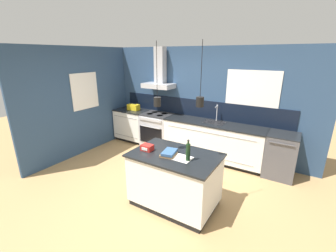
{
  "coord_description": "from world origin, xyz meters",
  "views": [
    {
      "loc": [
        2.24,
        -3.07,
        2.42
      ],
      "look_at": [
        0.0,
        0.56,
        1.05
      ],
      "focal_mm": 24.0,
      "sensor_mm": 36.0,
      "label": 1
    }
  ],
  "objects_px": {
    "book_stack": "(169,153)",
    "yellow_toolbox": "(133,107)",
    "dishwasher": "(281,155)",
    "bottle_on_island": "(188,152)",
    "red_supply_box": "(147,147)",
    "oven_range": "(157,130)"
  },
  "relations": [
    {
      "from": "oven_range",
      "to": "book_stack",
      "type": "height_order",
      "value": "book_stack"
    },
    {
      "from": "dishwasher",
      "to": "red_supply_box",
      "type": "height_order",
      "value": "red_supply_box"
    },
    {
      "from": "dishwasher",
      "to": "yellow_toolbox",
      "type": "xyz_separation_m",
      "value": [
        -3.85,
        0.0,
        0.54
      ]
    },
    {
      "from": "yellow_toolbox",
      "to": "book_stack",
      "type": "bearing_deg",
      "value": -39.96
    },
    {
      "from": "dishwasher",
      "to": "bottle_on_island",
      "type": "distance_m",
      "value": 2.39
    },
    {
      "from": "dishwasher",
      "to": "yellow_toolbox",
      "type": "relative_size",
      "value": 2.68
    },
    {
      "from": "dishwasher",
      "to": "red_supply_box",
      "type": "relative_size",
      "value": 4.8
    },
    {
      "from": "oven_range",
      "to": "book_stack",
      "type": "xyz_separation_m",
      "value": [
        1.6,
        -2.02,
        0.49
      ]
    },
    {
      "from": "red_supply_box",
      "to": "book_stack",
      "type": "bearing_deg",
      "value": 3.55
    },
    {
      "from": "bottle_on_island",
      "to": "yellow_toolbox",
      "type": "xyz_separation_m",
      "value": [
        -2.75,
        2.03,
        -0.06
      ]
    },
    {
      "from": "bottle_on_island",
      "to": "oven_range",
      "type": "bearing_deg",
      "value": 133.69
    },
    {
      "from": "red_supply_box",
      "to": "yellow_toolbox",
      "type": "distance_m",
      "value": 2.87
    },
    {
      "from": "dishwasher",
      "to": "bottle_on_island",
      "type": "height_order",
      "value": "bottle_on_island"
    },
    {
      "from": "oven_range",
      "to": "book_stack",
      "type": "distance_m",
      "value": 2.62
    },
    {
      "from": "book_stack",
      "to": "red_supply_box",
      "type": "bearing_deg",
      "value": -176.45
    },
    {
      "from": "oven_range",
      "to": "bottle_on_island",
      "type": "distance_m",
      "value": 2.87
    },
    {
      "from": "book_stack",
      "to": "yellow_toolbox",
      "type": "xyz_separation_m",
      "value": [
        -2.41,
        2.02,
        0.05
      ]
    },
    {
      "from": "oven_range",
      "to": "dishwasher",
      "type": "relative_size",
      "value": 1.0
    },
    {
      "from": "bottle_on_island",
      "to": "book_stack",
      "type": "height_order",
      "value": "bottle_on_island"
    },
    {
      "from": "book_stack",
      "to": "red_supply_box",
      "type": "relative_size",
      "value": 1.66
    },
    {
      "from": "dishwasher",
      "to": "oven_range",
      "type": "bearing_deg",
      "value": -179.92
    },
    {
      "from": "book_stack",
      "to": "yellow_toolbox",
      "type": "height_order",
      "value": "yellow_toolbox"
    }
  ]
}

